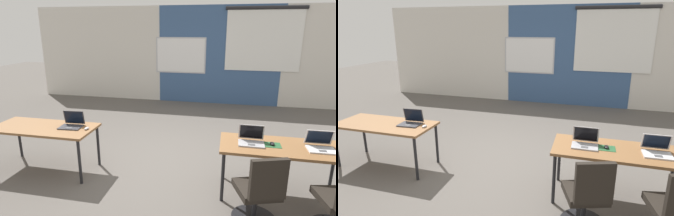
% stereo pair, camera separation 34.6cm
% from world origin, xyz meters
% --- Properties ---
extents(ground_plane, '(24.00, 24.00, 0.00)m').
position_xyz_m(ground_plane, '(0.00, 0.00, 0.00)').
color(ground_plane, '#56514C').
extents(back_wall_assembly, '(10.00, 0.27, 2.80)m').
position_xyz_m(back_wall_assembly, '(0.04, 4.19, 1.41)').
color(back_wall_assembly, silver).
rests_on(back_wall_assembly, ground).
extents(desk_near_left, '(1.60, 0.70, 0.72)m').
position_xyz_m(desk_near_left, '(-1.75, -0.60, 0.66)').
color(desk_near_left, brown).
rests_on(desk_near_left, ground).
extents(desk_near_right, '(1.60, 0.70, 0.72)m').
position_xyz_m(desk_near_right, '(1.75, -0.60, 0.66)').
color(desk_near_right, brown).
rests_on(desk_near_right, ground).
extents(laptop_near_right_inner, '(0.33, 0.29, 0.23)m').
position_xyz_m(laptop_near_right_inner, '(1.35, -0.58, 0.77)').
color(laptop_near_right_inner, '#9E9EA3').
rests_on(laptop_near_right_inner, desk_near_right).
extents(mousepad_near_right_inner, '(0.22, 0.19, 0.00)m').
position_xyz_m(mousepad_near_right_inner, '(1.62, -0.60, 0.72)').
color(mousepad_near_right_inner, '#23512D').
rests_on(mousepad_near_right_inner, desk_near_right).
extents(mouse_near_right_inner, '(0.06, 0.10, 0.03)m').
position_xyz_m(mouse_near_right_inner, '(1.62, -0.60, 0.74)').
color(mouse_near_right_inner, black).
rests_on(mouse_near_right_inner, mousepad_near_right_inner).
extents(chair_near_right_inner, '(0.56, 0.61, 0.92)m').
position_xyz_m(chair_near_right_inner, '(1.42, -1.30, 0.38)').
color(chair_near_right_inner, black).
rests_on(chair_near_right_inner, ground).
extents(laptop_near_right_end, '(0.34, 0.31, 0.23)m').
position_xyz_m(laptop_near_right_end, '(2.20, -0.60, 0.77)').
color(laptop_near_right_end, silver).
rests_on(laptop_near_right_end, desk_near_right).
extents(laptop_near_left_inner, '(0.35, 0.29, 0.24)m').
position_xyz_m(laptop_near_left_inner, '(-1.32, -0.51, 0.77)').
color(laptop_near_left_inner, '#333338').
rests_on(laptop_near_left_inner, desk_near_left).
extents(mouse_near_left_inner, '(0.06, 0.10, 0.03)m').
position_xyz_m(mouse_near_left_inner, '(-1.04, -0.57, 0.74)').
color(mouse_near_left_inner, '#B2B2B7').
rests_on(mouse_near_left_inner, desk_near_left).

